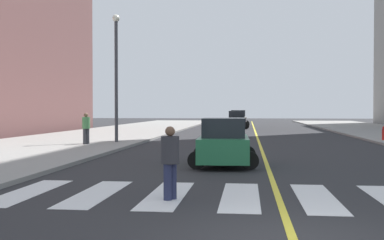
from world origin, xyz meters
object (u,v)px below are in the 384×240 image
car_white_nearest (238,119)px  car_green_third (224,143)px  car_black_second (237,120)px  street_lamp (116,67)px  pedestrian_walking_west (86,127)px  pedestrian_crossing (170,159)px  fire_hydrant (384,133)px

car_white_nearest → car_green_third: bearing=-91.2°
car_white_nearest → car_black_second: 7.98m
car_black_second → street_lamp: (-6.72, -25.09, 3.76)m
car_white_nearest → pedestrian_walking_west: (-7.91, -35.15, 0.18)m
car_white_nearest → pedestrian_crossing: car_white_nearest is taller
car_white_nearest → street_lamp: street_lamp is taller
pedestrian_walking_west → fire_hydrant: size_ratio=1.99×
car_black_second → pedestrian_walking_west: size_ratio=2.49×
pedestrian_crossing → car_white_nearest: bearing=-150.8°
pedestrian_walking_west → street_lamp: bearing=-171.1°
street_lamp → pedestrian_walking_west: bearing=-119.9°
fire_hydrant → street_lamp: (-16.63, -3.60, 4.10)m
car_white_nearest → fire_hydrant: 31.10m
car_green_third → street_lamp: size_ratio=0.53×
street_lamp → car_green_third: bearing=-56.3°
pedestrian_crossing → fire_hydrant: (10.51, 21.18, -0.37)m
car_green_third → pedestrian_walking_west: size_ratio=2.29×
car_green_third → street_lamp: (-7.03, 10.53, 3.84)m
pedestrian_walking_west → car_black_second: bearing=-157.4°
pedestrian_crossing → car_black_second: bearing=-150.9°
car_black_second → pedestrian_walking_west: (-7.91, -27.16, 0.21)m
pedestrian_crossing → street_lamp: 18.99m
car_black_second → car_green_third: car_black_second is taller
pedestrian_crossing → pedestrian_walking_west: pedestrian_walking_west is taller
car_black_second → street_lamp: street_lamp is taller
car_black_second → pedestrian_crossing: size_ratio=2.57×
pedestrian_walking_west → street_lamp: (1.19, 2.07, 3.55)m
car_white_nearest → fire_hydrant: car_white_nearest is taller
car_black_second → car_green_third: (0.31, -35.62, -0.08)m
car_green_third → pedestrian_walking_west: (-8.22, 8.45, 0.29)m
car_green_third → street_lamp: 13.23m
car_black_second → street_lamp: size_ratio=0.57×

